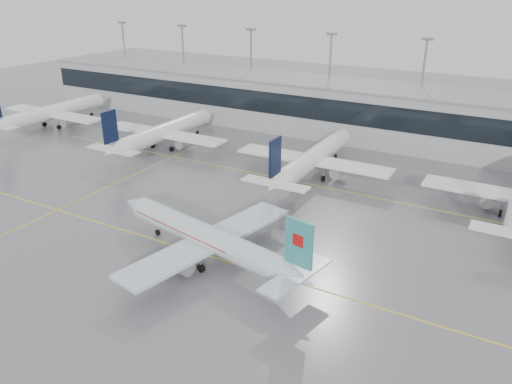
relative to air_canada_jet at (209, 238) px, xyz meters
The scene contains 12 objects.
ground 3.49m from the air_canada_jet, 102.63° to the left, with size 320.00×320.00×0.00m, color slate.
taxi_line_main 3.49m from the air_canada_jet, 102.63° to the left, with size 120.00×0.25×0.01m, color yellow.
taxi_line_north 31.11m from the air_canada_jet, 90.39° to the left, with size 120.00×0.25×0.01m, color yellow.
taxi_line_cross 34.31m from the air_canada_jet, 152.20° to the left, with size 0.25×60.00×0.01m, color yellow.
terminal 62.98m from the air_canada_jet, 90.19° to the left, with size 180.00×15.00×12.00m, color #A2A2A6.
terminal_glass 55.53m from the air_canada_jet, 90.22° to the left, with size 180.00×0.20×5.00m, color black.
terminal_roof 63.55m from the air_canada_jet, 90.19° to the left, with size 182.00×16.00×0.40m, color gray.
light_masts 69.65m from the air_canada_jet, 90.17° to the left, with size 156.40×1.00×22.60m.
air_canada_jet is the anchor object (origin of this frame).
parked_jet_a 78.28m from the air_canada_jet, 153.75° to the left, with size 29.64×36.96×11.72m.
parked_jet_b 49.38m from the air_canada_jet, 135.48° to the left, with size 29.64×36.96×11.72m.
parked_jet_c 34.62m from the air_canada_jet, 90.34° to the left, with size 29.64×36.96×11.72m.
Camera 1 is at (33.52, -47.59, 34.43)m, focal length 35.00 mm.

